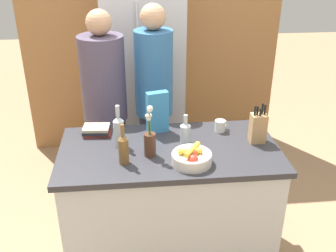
# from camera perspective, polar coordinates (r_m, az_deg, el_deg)

# --- Properties ---
(ground_plane) EXTENTS (14.00, 14.00, 0.00)m
(ground_plane) POSITION_cam_1_polar(r_m,az_deg,el_deg) (3.18, 0.18, -17.55)
(ground_plane) COLOR #A37F5B
(kitchen_island) EXTENTS (1.48, 0.76, 0.90)m
(kitchen_island) POSITION_cam_1_polar(r_m,az_deg,el_deg) (2.89, 0.19, -11.04)
(kitchen_island) COLOR silver
(kitchen_island) RESTS_ON ground_plane
(back_wall_wood) EXTENTS (2.68, 0.12, 2.60)m
(back_wall_wood) POSITION_cam_1_polar(r_m,az_deg,el_deg) (4.19, -2.37, 13.79)
(back_wall_wood) COLOR #9E6B3D
(back_wall_wood) RESTS_ON ground_plane
(refrigerator) EXTENTS (0.76, 0.62, 2.04)m
(refrigerator) POSITION_cam_1_polar(r_m,az_deg,el_deg) (3.91, -3.56, 8.58)
(refrigerator) COLOR #B7B7BC
(refrigerator) RESTS_ON ground_plane
(fruit_bowl) EXTENTS (0.25, 0.25, 0.11)m
(fruit_bowl) POSITION_cam_1_polar(r_m,az_deg,el_deg) (2.45, 3.44, -4.50)
(fruit_bowl) COLOR silver
(fruit_bowl) RESTS_ON kitchen_island
(knife_block) EXTENTS (0.10, 0.09, 0.28)m
(knife_block) POSITION_cam_1_polar(r_m,az_deg,el_deg) (2.74, 12.92, -0.22)
(knife_block) COLOR tan
(knife_block) RESTS_ON kitchen_island
(flower_vase) EXTENTS (0.08, 0.08, 0.35)m
(flower_vase) POSITION_cam_1_polar(r_m,az_deg,el_deg) (2.51, -2.65, -2.04)
(flower_vase) COLOR #4C2D1E
(flower_vase) RESTS_ON kitchen_island
(cereal_box) EXTENTS (0.16, 0.10, 0.31)m
(cereal_box) POSITION_cam_1_polar(r_m,az_deg,el_deg) (2.79, -1.55, 2.00)
(cereal_box) COLOR teal
(cereal_box) RESTS_ON kitchen_island
(coffee_mug) EXTENTS (0.10, 0.08, 0.08)m
(coffee_mug) POSITION_cam_1_polar(r_m,az_deg,el_deg) (2.87, 7.61, 0.03)
(coffee_mug) COLOR silver
(coffee_mug) RESTS_ON kitchen_island
(book_stack) EXTENTS (0.20, 0.16, 0.06)m
(book_stack) POSITION_cam_1_polar(r_m,az_deg,el_deg) (2.85, -10.30, -0.62)
(book_stack) COLOR maroon
(book_stack) RESTS_ON kitchen_island
(bottle_oil) EXTENTS (0.07, 0.07, 0.29)m
(bottle_oil) POSITION_cam_1_polar(r_m,az_deg,el_deg) (2.64, -7.16, -0.60)
(bottle_oil) COLOR #B2BCC1
(bottle_oil) RESTS_ON kitchen_island
(bottle_vinegar) EXTENTS (0.07, 0.07, 0.21)m
(bottle_vinegar) POSITION_cam_1_polar(r_m,az_deg,el_deg) (2.67, 2.53, -0.90)
(bottle_vinegar) COLOR #B2BCC1
(bottle_vinegar) RESTS_ON kitchen_island
(bottle_wine) EXTENTS (0.07, 0.07, 0.27)m
(bottle_wine) POSITION_cam_1_polar(r_m,az_deg,el_deg) (2.44, -6.48, -3.21)
(bottle_wine) COLOR brown
(bottle_wine) RESTS_ON kitchen_island
(person_at_sink) EXTENTS (0.36, 0.36, 1.70)m
(person_at_sink) POSITION_cam_1_polar(r_m,az_deg,el_deg) (3.26, -9.15, 3.37)
(person_at_sink) COLOR #383842
(person_at_sink) RESTS_ON ground_plane
(person_in_blue) EXTENTS (0.31, 0.31, 1.73)m
(person_in_blue) POSITION_cam_1_polar(r_m,az_deg,el_deg) (3.27, -2.01, 4.37)
(person_in_blue) COLOR #383842
(person_in_blue) RESTS_ON ground_plane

